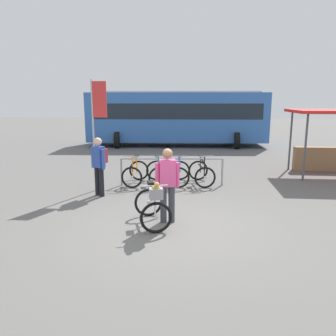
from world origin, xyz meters
TOP-DOWN VIEW (x-y plane):
  - ground_plane at (0.00, 0.00)m, footprint 80.00×80.00m
  - bike_rack_rail at (-0.31, 3.42)m, footprint 3.20×0.35m
  - racked_bike_orange at (-1.48, 3.49)m, footprint 0.69×1.13m
  - racked_bike_teal at (-0.78, 3.55)m, footprint 0.89×1.23m
  - racked_bike_blue at (-0.09, 3.62)m, footprint 0.69×1.13m
  - racked_bike_black at (0.61, 3.68)m, footprint 0.88×1.22m
  - featured_bicycle at (-0.42, -0.02)m, footprint 0.95×1.25m
  - person_with_featured_bike at (-0.14, 0.26)m, footprint 0.52×0.27m
  - pedestrian_with_backpack at (-2.22, 2.11)m, footprint 0.48×0.45m
  - bus_distant at (-0.81, 12.52)m, footprint 10.13×3.80m
  - market_stall at (5.26, 5.71)m, footprint 3.12×2.32m
  - banner_flag at (-2.38, 2.62)m, footprint 0.45×0.05m

SIDE VIEW (x-z plane):
  - ground_plane at x=0.00m, z-range 0.00..0.00m
  - racked_bike_blue at x=-0.09m, z-range -0.12..0.86m
  - racked_bike_teal at x=-0.78m, z-range -0.12..0.86m
  - racked_bike_black at x=0.61m, z-range -0.12..0.86m
  - racked_bike_orange at x=-1.48m, z-range -0.12..0.86m
  - featured_bicycle at x=-0.42m, z-range -0.06..1.03m
  - bike_rack_rail at x=-0.31m, z-range 0.23..1.10m
  - person_with_featured_bike at x=-0.14m, z-range 0.09..1.73m
  - pedestrian_with_backpack at x=-2.22m, z-range 0.12..1.76m
  - market_stall at x=5.26m, z-range 0.24..2.54m
  - bus_distant at x=-0.81m, z-range 0.20..3.28m
  - banner_flag at x=-2.38m, z-range 0.63..3.83m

